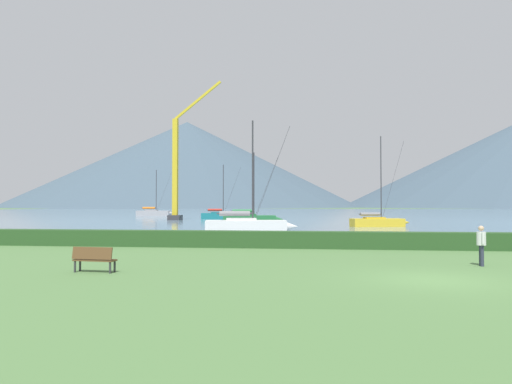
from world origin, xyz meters
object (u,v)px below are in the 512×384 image
at_px(park_bench_under_tree, 94,258).
at_px(dock_crane, 177,172).
at_px(person_standing_walker, 481,242).
at_px(sailboat_slip_1, 378,222).
at_px(sailboat_slip_0, 221,215).
at_px(sailboat_slip_7, 247,225).
at_px(sailboat_slip_2, 154,213).
at_px(sailboat_slip_4, 250,219).

relative_size(park_bench_under_tree, dock_crane, 0.07).
bearing_deg(dock_crane, person_standing_walker, -61.77).
bearing_deg(sailboat_slip_1, person_standing_walker, -104.57).
relative_size(sailboat_slip_0, park_bench_under_tree, 5.80).
bearing_deg(sailboat_slip_7, sailboat_slip_1, 35.96).
height_order(park_bench_under_tree, dock_crane, dock_crane).
bearing_deg(person_standing_walker, park_bench_under_tree, -163.73).
distance_m(sailboat_slip_2, dock_crane, 30.32).
distance_m(sailboat_slip_2, sailboat_slip_7, 65.68).
bearing_deg(sailboat_slip_4, sailboat_slip_7, -90.17).
bearing_deg(sailboat_slip_7, sailboat_slip_0, 94.99).
relative_size(sailboat_slip_1, sailboat_slip_2, 1.01).
bearing_deg(sailboat_slip_4, sailboat_slip_1, -30.78).
height_order(sailboat_slip_2, sailboat_slip_7, sailboat_slip_2).
xyz_separation_m(sailboat_slip_0, person_standing_walker, (22.80, -59.93, 0.35)).
xyz_separation_m(sailboat_slip_0, sailboat_slip_7, (10.17, -39.03, 0.06)).
relative_size(sailboat_slip_4, dock_crane, 0.42).
bearing_deg(sailboat_slip_2, sailboat_slip_0, -52.55).
distance_m(sailboat_slip_1, dock_crane, 35.50).
distance_m(sailboat_slip_2, person_standing_walker, 90.04).
distance_m(sailboat_slip_1, sailboat_slip_7, 18.65).
height_order(sailboat_slip_4, person_standing_walker, sailboat_slip_4).
relative_size(sailboat_slip_7, park_bench_under_tree, 6.13).
relative_size(sailboat_slip_7, person_standing_walker, 6.04).
bearing_deg(park_bench_under_tree, sailboat_slip_7, 90.01).
height_order(sailboat_slip_0, person_standing_walker, sailboat_slip_0).
relative_size(sailboat_slip_2, person_standing_walker, 6.13).
relative_size(sailboat_slip_4, person_standing_walker, 5.68).
bearing_deg(park_bench_under_tree, sailboat_slip_4, 95.46).
bearing_deg(sailboat_slip_2, person_standing_walker, -68.58).
xyz_separation_m(sailboat_slip_1, person_standing_walker, (-0.42, -34.22, 0.39)).
xyz_separation_m(sailboat_slip_1, park_bench_under_tree, (-15.30, -37.85, -0.05)).
relative_size(person_standing_walker, dock_crane, 0.07).
bearing_deg(sailboat_slip_1, sailboat_slip_4, 142.39).
height_order(sailboat_slip_7, person_standing_walker, sailboat_slip_7).
xyz_separation_m(park_bench_under_tree, dock_crane, (-13.76, 56.98, 7.15)).
height_order(park_bench_under_tree, person_standing_walker, person_standing_walker).
relative_size(sailboat_slip_1, park_bench_under_tree, 6.31).
bearing_deg(sailboat_slip_0, dock_crane, -139.51).
relative_size(sailboat_slip_7, dock_crane, 0.45).
bearing_deg(person_standing_walker, sailboat_slip_1, 91.83).
bearing_deg(sailboat_slip_1, dock_crane, 132.78).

